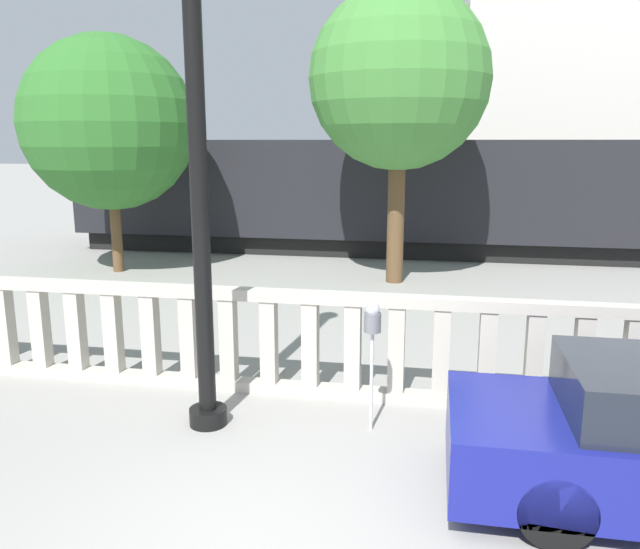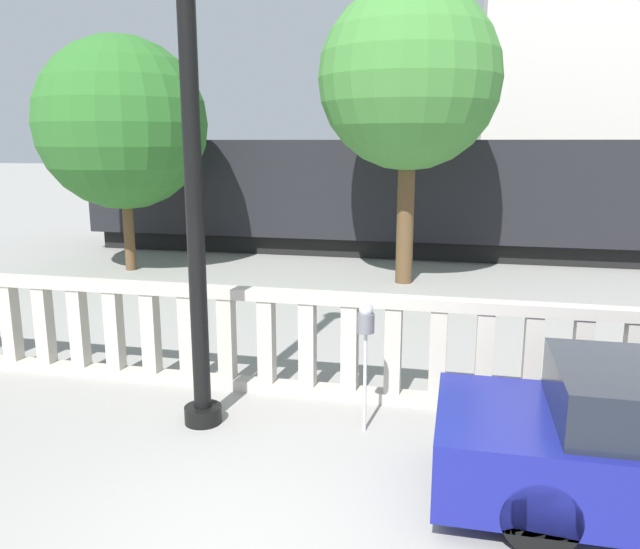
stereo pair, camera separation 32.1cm
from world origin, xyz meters
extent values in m
cube|color=#BCB5A8|center=(0.00, 3.22, 0.07)|extent=(12.63, 0.24, 0.14)
cube|color=#BCB5A8|center=(0.00, 3.22, 1.32)|extent=(12.63, 0.24, 0.14)
cube|color=#BCB5A8|center=(-4.68, 3.22, 0.69)|extent=(0.20, 0.20, 1.11)
cube|color=#BCB5A8|center=(-4.13, 3.22, 0.69)|extent=(0.20, 0.20, 1.11)
cube|color=#BCB5A8|center=(-3.58, 3.22, 0.69)|extent=(0.20, 0.20, 1.11)
cube|color=#BCB5A8|center=(-3.03, 3.22, 0.69)|extent=(0.20, 0.20, 1.11)
cube|color=#BCB5A8|center=(-2.48, 3.22, 0.69)|extent=(0.20, 0.20, 1.11)
cube|color=#BCB5A8|center=(-1.93, 3.22, 0.69)|extent=(0.20, 0.20, 1.11)
cube|color=#BCB5A8|center=(-1.38, 3.22, 0.69)|extent=(0.20, 0.20, 1.11)
cube|color=#BCB5A8|center=(-0.83, 3.22, 0.69)|extent=(0.20, 0.20, 1.11)
cube|color=#BCB5A8|center=(-0.28, 3.22, 0.69)|extent=(0.20, 0.20, 1.11)
cube|color=#BCB5A8|center=(0.28, 3.22, 0.69)|extent=(0.20, 0.20, 1.11)
cube|color=#BCB5A8|center=(0.83, 3.22, 0.69)|extent=(0.20, 0.20, 1.11)
cube|color=#BCB5A8|center=(1.38, 3.22, 0.69)|extent=(0.20, 0.20, 1.11)
cube|color=#BCB5A8|center=(1.93, 3.22, 0.69)|extent=(0.20, 0.20, 1.11)
cube|color=#BCB5A8|center=(2.48, 3.22, 0.69)|extent=(0.20, 0.20, 1.11)
cube|color=#BCB5A8|center=(3.03, 3.22, 0.69)|extent=(0.20, 0.20, 1.11)
cube|color=#BCB5A8|center=(3.58, 3.22, 0.69)|extent=(0.20, 0.20, 1.11)
cylinder|color=black|center=(-1.28, 2.15, 0.10)|extent=(0.44, 0.44, 0.20)
cylinder|color=black|center=(-1.28, 2.15, 2.99)|extent=(0.20, 0.20, 5.57)
cylinder|color=silver|center=(0.61, 2.35, 0.59)|extent=(0.04, 0.04, 1.18)
cylinder|color=slate|center=(0.61, 2.35, 1.28)|extent=(0.19, 0.19, 0.22)
sphere|color=#B2B7BC|center=(0.61, 2.35, 1.43)|extent=(0.16, 0.16, 0.16)
cylinder|color=black|center=(2.31, 0.53, 0.32)|extent=(0.64, 0.18, 0.64)
cylinder|color=black|center=(2.31, 2.02, 0.32)|extent=(0.64, 0.18, 0.64)
cube|color=black|center=(3.34, 14.25, 0.28)|extent=(25.12, 2.46, 0.55)
cube|color=black|center=(3.34, 14.25, 1.92)|extent=(25.63, 3.07, 2.74)
cube|color=beige|center=(7.95, 24.30, 7.86)|extent=(11.52, 6.71, 15.73)
cylinder|color=brown|center=(-6.68, 10.11, 1.05)|extent=(0.27, 0.27, 2.10)
sphere|color=#2D6B28|center=(-6.68, 10.11, 3.68)|extent=(4.21, 4.21, 4.21)
cylinder|color=brown|center=(0.33, 10.16, 1.55)|extent=(0.39, 0.39, 3.10)
sphere|color=#428438|center=(0.33, 10.16, 4.61)|extent=(4.03, 4.03, 4.03)
camera|label=1|loc=(1.26, -4.28, 3.25)|focal=35.00mm
camera|label=2|loc=(1.57, -4.22, 3.25)|focal=35.00mm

